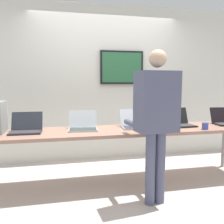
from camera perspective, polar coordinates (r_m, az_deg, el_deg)
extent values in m
cube|color=#BDB1A9|center=(3.40, 1.94, -16.74)|extent=(8.00, 8.00, 0.04)
cube|color=silver|center=(4.22, -1.71, 6.82)|extent=(8.00, 0.06, 2.68)
cube|color=black|center=(4.24, 2.35, 10.59)|extent=(0.76, 0.05, 0.57)
cube|color=#2C653F|center=(4.22, 2.40, 10.60)|extent=(0.70, 0.02, 0.51)
cube|color=#946B59|center=(3.18, 2.00, -4.48)|extent=(3.74, 0.70, 0.04)
cylinder|color=gray|center=(4.26, 25.12, -7.29)|extent=(0.05, 0.05, 0.70)
cube|color=#22262D|center=(3.10, -20.02, -4.64)|extent=(0.38, 0.25, 0.02)
cube|color=#332E34|center=(3.09, -20.07, -4.47)|extent=(0.35, 0.20, 0.00)
cube|color=#22262D|center=(3.24, -19.65, -1.99)|extent=(0.38, 0.11, 0.22)
cube|color=white|center=(3.25, -19.64, -2.01)|extent=(0.35, 0.10, 0.19)
cube|color=#AEB5BB|center=(3.11, -6.95, -4.24)|extent=(0.39, 0.27, 0.02)
cube|color=#2C3530|center=(3.09, -6.95, -4.06)|extent=(0.36, 0.22, 0.00)
cube|color=#AEB5BB|center=(3.25, -7.01, -1.62)|extent=(0.38, 0.13, 0.22)
cube|color=#1E2130|center=(3.25, -7.01, -1.64)|extent=(0.35, 0.11, 0.19)
cube|color=#A9AFB6|center=(3.24, 5.27, -3.74)|extent=(0.33, 0.27, 0.02)
cube|color=#292B39|center=(3.23, 5.33, -3.57)|extent=(0.30, 0.21, 0.00)
cube|color=#A9AFB6|center=(3.40, 4.57, -1.23)|extent=(0.32, 0.14, 0.22)
cube|color=#295F2E|center=(3.40, 4.56, -1.25)|extent=(0.29, 0.12, 0.19)
cube|color=black|center=(3.50, 16.42, -3.20)|extent=(0.38, 0.27, 0.02)
cube|color=#353034|center=(3.49, 16.53, -3.03)|extent=(0.35, 0.22, 0.00)
cube|color=black|center=(3.62, 15.10, -0.87)|extent=(0.37, 0.12, 0.23)
cube|color=#AED4E6|center=(3.62, 15.07, -0.88)|extent=(0.34, 0.10, 0.20)
cube|color=black|center=(4.00, 24.81, -0.61)|extent=(0.37, 0.11, 0.22)
cube|color=silver|center=(4.00, 24.78, -0.62)|extent=(0.34, 0.09, 0.19)
cylinder|color=#4D516B|center=(2.73, 9.14, -13.19)|extent=(0.12, 0.12, 0.82)
cylinder|color=#4D516B|center=(2.79, 11.45, -12.82)|extent=(0.12, 0.12, 0.82)
cube|color=#4D516B|center=(2.60, 10.66, 2.45)|extent=(0.47, 0.31, 0.65)
sphere|color=tan|center=(2.61, 10.89, 12.46)|extent=(0.19, 0.19, 0.19)
cylinder|color=#4D516B|center=(2.82, 4.73, -2.75)|extent=(0.11, 0.33, 0.07)
cylinder|color=#4D516B|center=(2.97, 10.60, -2.37)|extent=(0.11, 0.33, 0.07)
cylinder|color=#364696|center=(3.38, 21.41, -3.14)|extent=(0.08, 0.08, 0.09)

